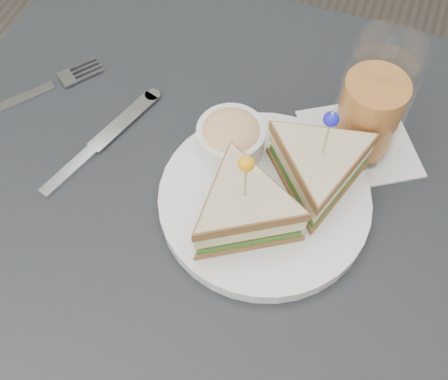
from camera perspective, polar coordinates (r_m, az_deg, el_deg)
The scene contains 6 objects.
ground_plane at distance 1.38m, azimuth -0.56°, elevation -17.79°, with size 3.50×3.50×0.00m, color #3F3833.
table at distance 0.74m, azimuth -0.99°, elevation -5.46°, with size 0.80×0.80×0.75m.
plate_meal at distance 0.65m, azimuth 4.94°, elevation 0.47°, with size 0.29×0.27×0.15m.
cutlery_fork at distance 0.83m, azimuth -18.19°, elevation 9.60°, with size 0.14×0.17×0.01m.
cutlery_knife at distance 0.75m, azimuth -12.68°, elevation 4.56°, with size 0.08×0.21×0.01m.
drink_set at distance 0.70m, azimuth 14.75°, elevation 8.25°, with size 0.18×0.18×0.17m.
Camera 1 is at (0.12, -0.30, 1.34)m, focal length 45.00 mm.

